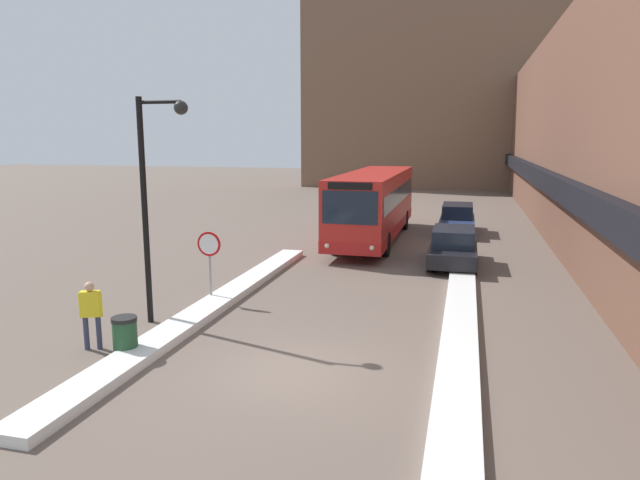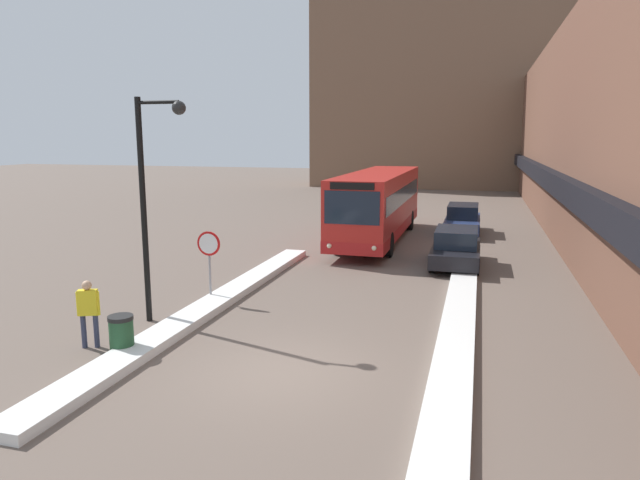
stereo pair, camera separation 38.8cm
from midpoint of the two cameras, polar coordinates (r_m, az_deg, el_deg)
The scene contains 12 objects.
ground_plane at distance 12.81m, azimuth -2.99°, elevation -13.08°, with size 160.00×160.00×0.00m, color #66564C.
building_row_right at distance 35.67m, azimuth 26.02°, elevation 9.54°, with size 5.50×60.00×10.57m.
building_backdrop_far at distance 60.93m, azimuth 12.43°, elevation 14.39°, with size 26.00×8.00×19.44m.
snow_bank_left at distance 17.56m, azimuth -10.03°, elevation -6.31°, with size 0.90×16.19×0.23m.
snow_bank_right at distance 14.64m, azimuth 14.16°, elevation -9.91°, with size 0.90×16.66×0.20m.
city_bus at distance 28.27m, azimuth 6.26°, elevation 3.61°, with size 2.56×12.32×3.38m.
parked_car_front at distance 23.34m, azimuth 13.92°, elevation -0.73°, with size 1.86×4.47×1.49m.
parked_car_middle at distance 31.32m, azimuth 14.42°, elevation 2.03°, with size 1.80×4.79×1.54m.
stop_sign at distance 17.86m, azimuth -10.43°, elevation -1.09°, with size 0.76×0.08×2.23m.
street_lamp at distance 15.89m, azimuth -15.81°, elevation 5.30°, with size 1.46×0.36×6.11m.
pedestrian at distance 14.88m, azimuth -21.46°, elevation -6.31°, with size 0.51×0.36×1.68m.
trash_bin at distance 14.32m, azimuth -18.49°, elevation -9.00°, with size 0.59×0.59×0.95m.
Camera 2 is at (3.98, -11.08, 5.07)m, focal length 32.00 mm.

